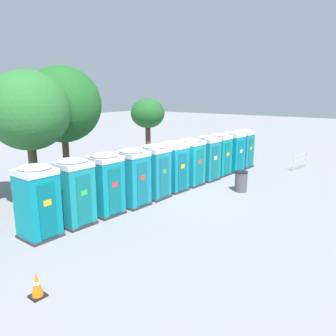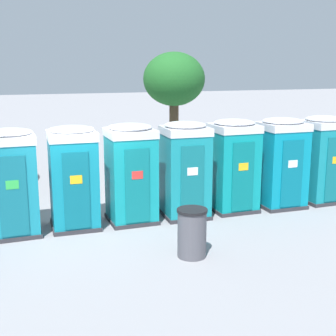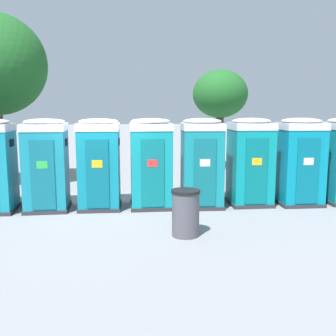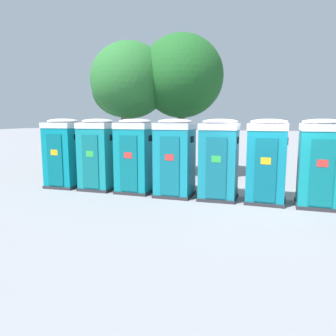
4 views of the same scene
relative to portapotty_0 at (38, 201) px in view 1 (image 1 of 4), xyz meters
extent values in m
plane|color=gray|center=(7.25, 0.01, -1.28)|extent=(120.00, 120.00, 0.00)
cube|color=#2D2D33|center=(0.00, 0.01, -1.23)|extent=(1.19, 1.22, 0.10)
cube|color=#088191|center=(0.00, 0.01, -0.13)|extent=(1.13, 1.16, 2.10)
cube|color=#076571|center=(0.01, -0.58, -0.21)|extent=(0.61, 0.04, 1.85)
cube|color=yellow|center=(0.01, -0.60, 0.07)|extent=(0.28, 0.01, 0.20)
cube|color=black|center=(0.56, 0.02, 0.60)|extent=(0.03, 0.36, 0.20)
cube|color=silver|center=(0.00, 0.01, 1.02)|extent=(1.16, 1.20, 0.20)
ellipsoid|color=silver|center=(0.00, 0.01, 1.17)|extent=(1.11, 1.14, 0.18)
cube|color=#2D2D33|center=(1.45, 0.00, -1.23)|extent=(1.17, 1.20, 0.10)
cube|color=teal|center=(1.45, 0.00, -0.13)|extent=(1.12, 1.14, 2.10)
cube|color=#0F6B70|center=(1.45, -0.59, -0.21)|extent=(0.61, 0.03, 1.85)
cube|color=green|center=(1.45, -0.60, 0.07)|extent=(0.28, 0.01, 0.20)
cube|color=black|center=(2.02, 0.00, 0.60)|extent=(0.02, 0.36, 0.20)
cube|color=silver|center=(1.45, 0.00, 1.02)|extent=(1.15, 1.18, 0.20)
ellipsoid|color=silver|center=(1.45, 0.00, 1.17)|extent=(1.09, 1.12, 0.18)
cube|color=#2D2D33|center=(2.90, -0.03, -1.23)|extent=(1.20, 1.21, 0.10)
cube|color=#0E8593|center=(2.90, -0.03, -0.13)|extent=(1.14, 1.15, 2.10)
cube|color=#0B6872|center=(2.89, -0.61, -0.21)|extent=(0.62, 0.04, 1.85)
cube|color=red|center=(2.89, -0.63, 0.07)|extent=(0.28, 0.01, 0.20)
cube|color=black|center=(3.48, -0.03, 0.60)|extent=(0.03, 0.36, 0.20)
cube|color=silver|center=(2.90, -0.03, 1.02)|extent=(1.17, 1.18, 0.20)
ellipsoid|color=silver|center=(2.90, -0.03, 1.17)|extent=(1.12, 1.13, 0.18)
cube|color=#2D2D33|center=(4.35, -0.14, -1.23)|extent=(1.20, 1.20, 0.10)
cube|color=teal|center=(4.35, -0.14, -0.13)|extent=(1.14, 1.14, 2.10)
cube|color=#0F697A|center=(4.35, -0.72, -0.21)|extent=(0.63, 0.03, 1.85)
cube|color=red|center=(4.35, -0.74, 0.07)|extent=(0.28, 0.01, 0.20)
cube|color=black|center=(4.93, -0.14, 0.60)|extent=(0.02, 0.36, 0.20)
cube|color=silver|center=(4.35, -0.14, 1.02)|extent=(1.18, 1.18, 0.20)
ellipsoid|color=silver|center=(4.35, -0.14, 1.17)|extent=(1.12, 1.12, 0.18)
cube|color=#2D2D33|center=(5.80, -0.13, -1.23)|extent=(1.19, 1.21, 0.10)
cube|color=teal|center=(5.80, -0.13, -0.13)|extent=(1.14, 1.16, 2.10)
cube|color=#106375|center=(5.81, -0.71, -0.21)|extent=(0.62, 0.04, 1.85)
cube|color=green|center=(5.81, -0.73, 0.07)|extent=(0.28, 0.01, 0.20)
cube|color=black|center=(6.37, -0.12, 0.60)|extent=(0.03, 0.36, 0.20)
cube|color=silver|center=(5.80, -0.13, 1.02)|extent=(1.17, 1.19, 0.20)
ellipsoid|color=silver|center=(5.80, -0.13, 1.17)|extent=(1.11, 1.13, 0.18)
cube|color=#2D2D33|center=(7.25, -0.12, -1.23)|extent=(1.21, 1.24, 0.10)
cube|color=#0E7C93|center=(7.25, -0.12, -0.13)|extent=(1.15, 1.19, 2.10)
cube|color=#0B6073|center=(7.22, -0.70, -0.21)|extent=(0.61, 0.06, 1.85)
cube|color=yellow|center=(7.22, -0.72, 0.07)|extent=(0.28, 0.02, 0.20)
cube|color=black|center=(7.81, -0.14, 0.60)|extent=(0.04, 0.36, 0.20)
cube|color=silver|center=(7.25, -0.12, 1.02)|extent=(1.18, 1.22, 0.20)
ellipsoid|color=silver|center=(7.25, -0.12, 1.17)|extent=(1.13, 1.16, 0.18)
cube|color=#2D2D33|center=(8.70, -0.16, -1.23)|extent=(1.19, 1.20, 0.10)
cube|color=teal|center=(8.70, -0.16, -0.13)|extent=(1.13, 1.15, 2.10)
cube|color=#0D6F75|center=(8.69, -0.75, -0.21)|extent=(0.62, 0.03, 1.85)
cube|color=red|center=(8.69, -0.77, 0.07)|extent=(0.28, 0.01, 0.20)
cube|color=black|center=(9.27, -0.17, 0.60)|extent=(0.03, 0.36, 0.20)
cube|color=silver|center=(8.70, -0.16, 1.02)|extent=(1.17, 1.18, 0.20)
ellipsoid|color=silver|center=(8.70, -0.16, 1.17)|extent=(1.11, 1.12, 0.18)
cube|color=#2D2D33|center=(10.15, -0.25, -1.23)|extent=(1.23, 1.26, 0.10)
cube|color=teal|center=(10.15, -0.25, -0.13)|extent=(1.17, 1.20, 2.10)
cube|color=#0F666F|center=(10.11, -0.83, -0.21)|extent=(0.61, 0.06, 1.85)
cube|color=white|center=(10.11, -0.85, 0.07)|extent=(0.28, 0.02, 0.20)
cube|color=black|center=(10.71, -0.28, 0.60)|extent=(0.04, 0.36, 0.20)
cube|color=silver|center=(10.15, -0.25, 1.02)|extent=(1.21, 1.24, 0.20)
ellipsoid|color=silver|center=(10.15, -0.25, 1.17)|extent=(1.15, 1.18, 0.18)
cube|color=#2D2D33|center=(11.60, -0.19, -1.23)|extent=(1.21, 1.21, 0.10)
cube|color=#0A898E|center=(11.60, -0.19, -0.13)|extent=(1.15, 1.16, 2.10)
cube|color=#086B6E|center=(11.59, -0.77, -0.21)|extent=(0.63, 0.04, 1.85)
cube|color=yellow|center=(11.59, -0.79, 0.07)|extent=(0.28, 0.01, 0.20)
cube|color=black|center=(12.18, -0.20, 0.60)|extent=(0.03, 0.36, 0.20)
cube|color=silver|center=(11.60, -0.19, 1.02)|extent=(1.19, 1.19, 0.20)
ellipsoid|color=silver|center=(11.60, -0.19, 1.17)|extent=(1.13, 1.13, 0.18)
cube|color=#2D2D33|center=(13.04, -0.32, -1.23)|extent=(1.26, 1.23, 0.10)
cube|color=#08819D|center=(13.04, -0.32, -0.13)|extent=(1.20, 1.18, 2.10)
cube|color=#07657A|center=(13.03, -0.91, -0.21)|extent=(0.64, 0.05, 1.85)
cube|color=white|center=(13.03, -0.93, 0.07)|extent=(0.28, 0.02, 0.20)
cube|color=black|center=(13.64, -0.34, 0.60)|extent=(0.03, 0.36, 0.20)
cube|color=silver|center=(13.04, -0.32, 1.02)|extent=(1.24, 1.21, 0.20)
ellipsoid|color=silver|center=(13.04, -0.32, 1.17)|extent=(1.18, 1.15, 0.18)
cube|color=#2D2D33|center=(14.49, -0.29, -1.23)|extent=(1.22, 1.21, 0.10)
cube|color=#12808D|center=(14.49, -0.29, -0.13)|extent=(1.17, 1.15, 2.10)
cube|color=#0E646E|center=(14.50, -0.87, -0.21)|extent=(0.64, 0.04, 1.85)
cube|color=yellow|center=(14.50, -0.89, 0.07)|extent=(0.28, 0.01, 0.20)
cube|color=black|center=(15.08, -0.28, 0.60)|extent=(0.03, 0.36, 0.20)
cube|color=silver|center=(14.49, -0.29, 1.02)|extent=(1.20, 1.18, 0.20)
ellipsoid|color=silver|center=(14.49, -0.29, 1.17)|extent=(1.14, 1.13, 0.18)
cylinder|color=#4C3826|center=(12.30, 6.23, 0.15)|extent=(0.37, 0.37, 2.86)
ellipsoid|color=#1E5B23|center=(12.30, 6.23, 2.17)|extent=(2.45, 2.45, 2.12)
cylinder|color=brown|center=(3.54, 3.53, 0.40)|extent=(0.31, 0.31, 3.36)
ellipsoid|color=#1E5B23|center=(3.54, 3.53, 3.04)|extent=(3.56, 3.56, 3.51)
cylinder|color=brown|center=(1.46, 2.79, 0.35)|extent=(0.36, 0.36, 3.26)
ellipsoid|color=#286B2D|center=(1.46, 2.79, 2.87)|extent=(3.32, 3.32, 3.22)
cylinder|color=#4C4C54|center=(9.25, -2.85, -0.79)|extent=(0.60, 0.60, 0.98)
cylinder|color=black|center=(9.25, -2.85, -0.27)|extent=(0.64, 0.64, 0.06)
cube|color=black|center=(-1.88, -3.10, -1.26)|extent=(0.36, 0.36, 0.04)
cone|color=orange|center=(-1.88, -3.10, -0.94)|extent=(0.28, 0.28, 0.60)
cylinder|color=white|center=(-1.88, -3.10, -0.91)|extent=(0.17, 0.17, 0.07)
cylinder|color=#B7B7BC|center=(15.42, -3.42, -0.76)|extent=(0.06, 0.06, 1.05)
cylinder|color=#B7B7BC|center=(17.41, -3.58, -0.76)|extent=(0.06, 0.06, 1.05)
cylinder|color=#B7B7BC|center=(16.41, -3.50, -0.33)|extent=(2.00, 0.21, 0.04)
cylinder|color=#B7B7BC|center=(16.41, -3.50, -0.68)|extent=(2.00, 0.21, 0.04)
cylinder|color=#B7B7BC|center=(16.41, -3.50, -1.03)|extent=(2.00, 0.21, 0.04)
camera|label=1|loc=(-5.36, -9.98, 3.50)|focal=35.00mm
camera|label=2|loc=(5.59, -11.37, 2.63)|focal=50.00mm
camera|label=3|loc=(7.85, -11.17, 1.52)|focal=42.00mm
camera|label=4|loc=(7.39, -10.35, 1.28)|focal=35.00mm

